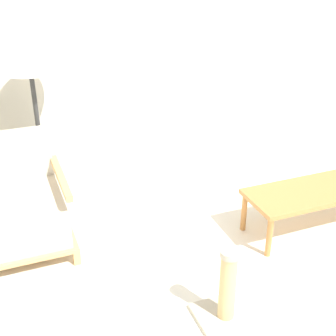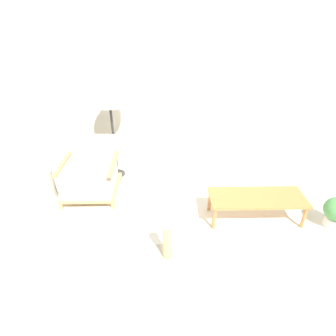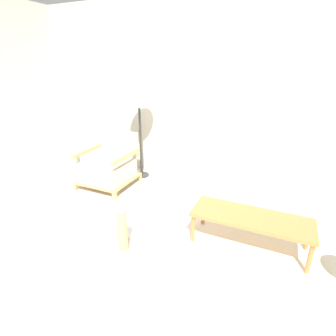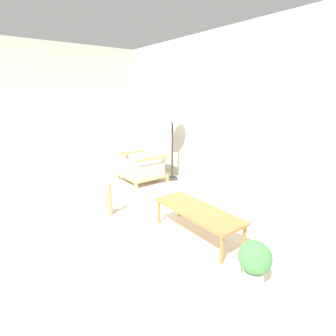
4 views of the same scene
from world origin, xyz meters
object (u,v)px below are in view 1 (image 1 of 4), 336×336
Objects in this scene: armchair at (15,211)px; coffee_table at (320,192)px; floor_lamp at (30,64)px; scratching_post at (226,298)px.

armchair is 2.31m from coffee_table.
floor_lamp reaches higher than scratching_post.
floor_lamp is 2.42m from coffee_table.
coffee_table is at bearing -30.02° from floor_lamp.
armchair is 0.67× the size of coffee_table.
scratching_post is at bearing -49.01° from armchair.
floor_lamp is at bearing 114.41° from scratching_post.
coffee_table is (2.23, -0.61, 0.02)m from armchair.
scratching_post reaches higher than coffee_table.
armchair reaches higher than coffee_table.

